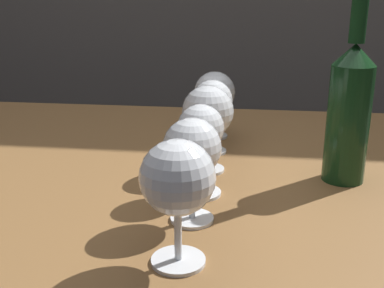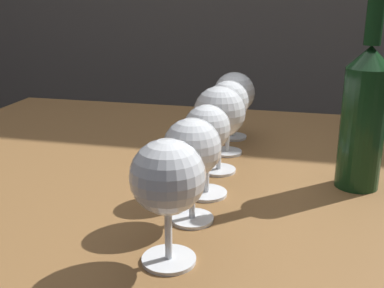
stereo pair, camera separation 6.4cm
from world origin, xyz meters
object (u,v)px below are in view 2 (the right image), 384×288
wine_glass_merlot (228,103)px  wine_glass_cabernet (168,180)px  wine_glass_rose (234,94)px  wine_glass_pinot (192,150)px  wine_glass_amber (220,113)px  wine_bottle (364,114)px  wine_glass_chardonnay (207,131)px

wine_glass_merlot → wine_glass_cabernet: bearing=-90.5°
wine_glass_cabernet → wine_glass_rose: wine_glass_cabernet is taller
wine_glass_cabernet → wine_glass_pinot: size_ratio=1.03×
wine_glass_amber → wine_glass_merlot: bearing=90.7°
wine_glass_pinot → wine_glass_amber: wine_glass_amber is taller
wine_glass_merlot → wine_bottle: wine_bottle is taller
wine_glass_cabernet → wine_glass_rose: (0.00, 0.52, -0.01)m
wine_glass_cabernet → wine_bottle: (0.24, 0.30, 0.02)m
wine_glass_rose → wine_bottle: size_ratio=0.46×
wine_glass_cabernet → wine_bottle: wine_bottle is taller
wine_bottle → wine_glass_merlot: bearing=153.9°
wine_glass_cabernet → wine_glass_chardonnay: 0.20m
wine_bottle → wine_glass_cabernet: bearing=-129.2°
wine_glass_chardonnay → wine_glass_merlot: (-0.00, 0.21, -0.00)m
wine_glass_pinot → wine_glass_chardonnay: wine_glass_pinot is taller
wine_glass_cabernet → wine_glass_pinot: wine_glass_cabernet is taller
wine_glass_pinot → wine_glass_chardonnay: bearing=89.1°
wine_glass_pinot → wine_glass_amber: bearing=89.3°
wine_glass_chardonnay → wine_glass_merlot: size_ratio=1.00×
wine_glass_cabernet → wine_bottle: 0.38m
wine_glass_chardonnay → wine_glass_rose: (-0.00, 0.31, -0.01)m
wine_glass_merlot → wine_bottle: (0.24, -0.12, 0.02)m
wine_glass_amber → wine_bottle: bearing=-3.3°
wine_glass_chardonnay → wine_bottle: 0.25m
wine_bottle → wine_glass_chardonnay: bearing=-158.9°
wine_glass_cabernet → wine_glass_rose: bearing=90.0°
wine_glass_cabernet → wine_glass_merlot: (0.00, 0.41, -0.00)m
wine_glass_cabernet → wine_glass_rose: 0.52m
wine_glass_pinot → wine_bottle: size_ratio=0.47×
wine_glass_pinot → wine_bottle: 0.30m
wine_glass_merlot → wine_glass_rose: 0.11m
wine_glass_chardonnay → wine_glass_amber: 0.11m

